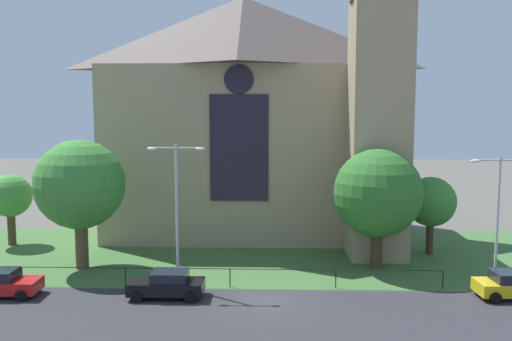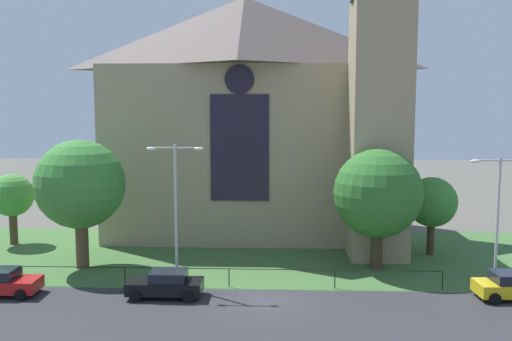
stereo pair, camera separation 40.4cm
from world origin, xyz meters
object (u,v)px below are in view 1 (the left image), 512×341
(church_building, at_px, (252,113))
(parked_car_red, at_px, (1,283))
(parked_car_black, at_px, (167,284))
(streetlamp_near, at_px, (177,198))
(tree_right_near, at_px, (378,193))
(tree_left_far, at_px, (10,196))
(streetlamp_far, at_px, (498,205))
(tree_right_far, at_px, (431,202))
(tree_left_near, at_px, (80,185))

(church_building, xyz_separation_m, parked_car_red, (-13.64, -16.62, -9.53))
(church_building, relative_size, parked_car_black, 6.18)
(church_building, height_order, parked_car_red, church_building)
(streetlamp_near, bearing_deg, tree_right_near, 18.70)
(streetlamp_near, bearing_deg, tree_left_far, 146.43)
(church_building, distance_m, parked_car_red, 23.52)
(streetlamp_near, distance_m, streetlamp_far, 18.66)
(tree_right_far, relative_size, streetlamp_far, 0.73)
(church_building, bearing_deg, tree_right_near, -50.33)
(streetlamp_near, bearing_deg, parked_car_black, -98.78)
(tree_left_near, bearing_deg, streetlamp_near, -27.33)
(parked_car_red, bearing_deg, parked_car_black, -1.11)
(tree_right_far, relative_size, streetlamp_near, 0.67)
(streetlamp_far, relative_size, parked_car_black, 1.87)
(church_building, relative_size, tree_right_far, 4.56)
(church_building, height_order, streetlamp_far, church_building)
(streetlamp_far, distance_m, parked_car_black, 19.50)
(tree_right_near, relative_size, parked_car_black, 1.90)
(tree_left_near, distance_m, streetlamp_far, 25.97)
(tree_right_near, bearing_deg, tree_right_far, 39.99)
(tree_left_far, relative_size, streetlamp_near, 0.65)
(church_building, distance_m, tree_left_near, 16.25)
(tree_right_near, bearing_deg, tree_left_near, -178.22)
(streetlamp_far, xyz_separation_m, parked_car_black, (-18.94, -1.82, -4.29))
(streetlamp_near, bearing_deg, tree_right_far, 25.33)
(tree_right_far, xyz_separation_m, tree_left_far, (-32.04, 1.71, -0.00))
(tree_right_far, xyz_separation_m, parked_car_black, (-17.48, -9.96, -3.10))
(tree_left_far, bearing_deg, tree_right_near, -11.54)
(parked_car_black, bearing_deg, church_building, -104.31)
(church_building, xyz_separation_m, tree_left_far, (-18.72, -4.87, -6.43))
(church_building, height_order, tree_left_near, church_building)
(parked_car_black, bearing_deg, tree_right_far, -150.50)
(tree_left_near, distance_m, parked_car_black, 9.97)
(tree_left_near, xyz_separation_m, streetlamp_near, (7.05, -3.64, -0.22))
(streetlamp_far, bearing_deg, parked_car_black, -174.51)
(streetlamp_far, bearing_deg, church_building, 135.10)
(tree_left_far, bearing_deg, streetlamp_near, -33.57)
(tree_left_far, distance_m, parked_car_red, 13.17)
(tree_right_near, distance_m, streetlamp_far, 7.43)
(church_building, bearing_deg, streetlamp_near, -104.78)
(streetlamp_far, relative_size, parked_car_red, 1.85)
(tree_left_near, relative_size, streetlamp_far, 1.10)
(parked_car_red, height_order, parked_car_black, same)
(church_building, relative_size, tree_right_near, 3.25)
(tree_left_far, distance_m, streetlamp_near, 17.88)
(tree_left_near, relative_size, parked_car_black, 2.05)
(tree_left_near, distance_m, tree_right_far, 24.73)
(church_building, relative_size, streetlamp_near, 3.05)
(tree_right_far, height_order, tree_right_near, tree_right_near)
(parked_car_black, bearing_deg, streetlamp_near, -98.95)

